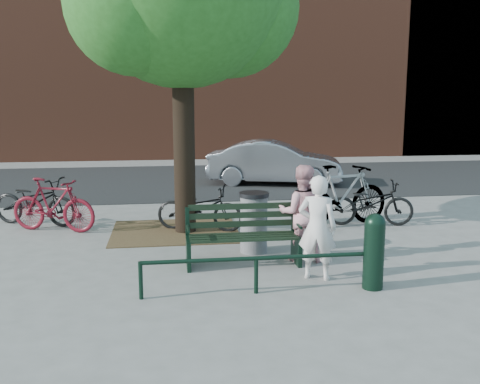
{
  "coord_description": "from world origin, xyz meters",
  "views": [
    {
      "loc": [
        -1.14,
        -7.84,
        2.58
      ],
      "look_at": [
        0.09,
        1.0,
        0.97
      ],
      "focal_mm": 40.0,
      "sensor_mm": 36.0,
      "label": 1
    }
  ],
  "objects": [
    {
      "name": "person_left",
      "position": [
        0.95,
        -0.74,
        0.75
      ],
      "size": [
        0.64,
        0.55,
        1.5
      ],
      "primitive_type": "imported",
      "rotation": [
        0.0,
        0.0,
        2.73
      ],
      "color": "silver",
      "rests_on": "ground"
    },
    {
      "name": "ground",
      "position": [
        0.0,
        0.0,
        0.0
      ],
      "size": [
        90.0,
        90.0,
        0.0
      ],
      "primitive_type": "plane",
      "color": "gray",
      "rests_on": "ground"
    },
    {
      "name": "bicycle_d",
      "position": [
        2.32,
        2.24,
        0.62
      ],
      "size": [
        2.15,
        1.08,
        1.25
      ],
      "primitive_type": "imported",
      "rotation": [
        0.0,
        0.0,
        1.82
      ],
      "color": "gray",
      "rests_on": "ground"
    },
    {
      "name": "guard_railing",
      "position": [
        0.0,
        -1.2,
        0.4
      ],
      "size": [
        3.06,
        0.06,
        0.51
      ],
      "color": "black",
      "rests_on": "ground"
    },
    {
      "name": "park_bench",
      "position": [
        -0.0,
        0.08,
        0.48
      ],
      "size": [
        1.74,
        0.54,
        0.97
      ],
      "color": "black",
      "rests_on": "ground"
    },
    {
      "name": "townhouse_row",
      "position": [
        0.17,
        16.0,
        6.25
      ],
      "size": [
        45.0,
        4.0,
        14.0
      ],
      "color": "brown",
      "rests_on": "ground"
    },
    {
      "name": "bicycle_e",
      "position": [
        2.9,
        2.2,
        0.45
      ],
      "size": [
        1.81,
        0.9,
        0.91
      ],
      "primitive_type": "imported",
      "rotation": [
        0.0,
        0.0,
        1.39
      ],
      "color": "black",
      "rests_on": "ground"
    },
    {
      "name": "bicycle_c",
      "position": [
        -0.52,
        2.25,
        0.44
      ],
      "size": [
        1.79,
        1.12,
        0.89
      ],
      "primitive_type": "imported",
      "rotation": [
        0.0,
        0.0,
        1.23
      ],
      "color": "black",
      "rests_on": "ground"
    },
    {
      "name": "bicycle_a",
      "position": [
        -3.78,
        3.16,
        0.49
      ],
      "size": [
        1.96,
        1.31,
        0.97
      ],
      "primitive_type": "imported",
      "rotation": [
        0.0,
        0.0,
        1.17
      ],
      "color": "black",
      "rests_on": "ground"
    },
    {
      "name": "dirt_pit",
      "position": [
        -1.0,
        2.2,
        0.01
      ],
      "size": [
        2.4,
        2.0,
        0.02
      ],
      "primitive_type": "cube",
      "color": "brown",
      "rests_on": "ground"
    },
    {
      "name": "bicycle_b",
      "position": [
        -3.31,
        2.57,
        0.52
      ],
      "size": [
        1.79,
        1.06,
        1.04
      ],
      "primitive_type": "imported",
      "rotation": [
        0.0,
        0.0,
        1.22
      ],
      "color": "#5D0D18",
      "rests_on": "ground"
    },
    {
      "name": "person_right",
      "position": [
        0.95,
        0.15,
        0.76
      ],
      "size": [
        0.84,
        0.71,
        1.53
      ],
      "primitive_type": "imported",
      "rotation": [
        0.0,
        0.0,
        2.95
      ],
      "color": "pink",
      "rests_on": "ground"
    },
    {
      "name": "parked_car",
      "position": [
        2.01,
        7.46,
        0.64
      ],
      "size": [
        4.11,
        2.33,
        1.28
      ],
      "primitive_type": "imported",
      "rotation": [
        0.0,
        0.0,
        1.31
      ],
      "color": "gray",
      "rests_on": "ground"
    },
    {
      "name": "bollard",
      "position": [
        1.6,
        -1.23,
        0.56
      ],
      "size": [
        0.28,
        0.28,
        1.04
      ],
      "color": "black",
      "rests_on": "ground"
    },
    {
      "name": "road",
      "position": [
        0.0,
        8.5,
        0.01
      ],
      "size": [
        40.0,
        7.0,
        0.01
      ],
      "primitive_type": "cube",
      "color": "black",
      "rests_on": "ground"
    },
    {
      "name": "litter_bin",
      "position": [
        0.28,
        0.69,
        0.51
      ],
      "size": [
        0.49,
        0.49,
        1.01
      ],
      "color": "gray",
      "rests_on": "ground"
    }
  ]
}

